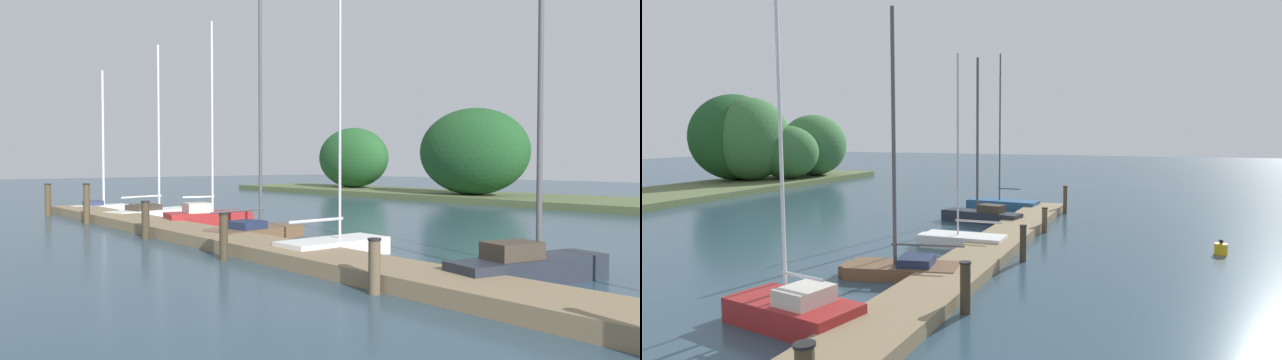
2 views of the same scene
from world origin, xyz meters
The scene contains 11 objects.
dock_pier centered at (0.00, 12.14, 0.17)m, with size 29.27×1.80×0.35m.
sailboat_2 centered at (-4.34, 14.35, 0.40)m, with size 1.99×3.44×7.94m.
sailboat_3 centered at (-0.09, 13.79, 0.40)m, with size 1.92×3.70×7.76m.
sailboat_4 centered at (4.22, 13.48, 0.30)m, with size 1.24×3.29×7.04m.
sailboat_5 centered at (9.35, 14.33, 0.46)m, with size 1.70×4.09×7.61m.
sailboat_6 centered at (13.62, 14.50, 0.34)m, with size 1.69×4.03×8.36m.
mooring_piling_2 centered at (-2.37, 10.96, 0.63)m, with size 0.29×0.29×1.24m.
mooring_piling_3 centered at (2.90, 10.81, 0.61)m, with size 0.25×0.25×1.21m.
mooring_piling_4 centered at (8.03, 11.07, 0.54)m, with size 0.26×0.26×1.06m.
mooring_piling_5 centered at (13.48, 11.03, 0.72)m, with size 0.24×0.24×1.43m.
channel_buoy_0 centered at (6.16, 4.56, 0.20)m, with size 0.42×0.42×0.53m.
Camera 2 is at (-13.55, 7.04, 4.26)m, focal length 29.22 mm.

